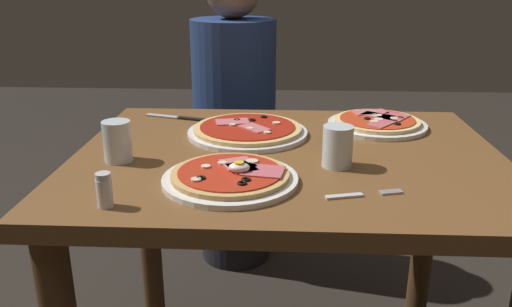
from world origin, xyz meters
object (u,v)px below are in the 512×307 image
pizza_across_left (377,123)px  diner_person (235,128)px  fork (358,195)px  knife (180,118)px  dining_table (287,200)px  pizza_foreground (231,177)px  pizza_across_right (247,131)px  water_glass_far (337,149)px  salt_shaker (104,190)px  water_glass_near (118,144)px

pizza_across_left → diner_person: (-0.45, 0.54, -0.18)m
fork → diner_person: 1.09m
knife → fork: bearing=-50.0°
dining_table → knife: bearing=138.0°
dining_table → pizza_foreground: bearing=-122.1°
pizza_foreground → pizza_across_left: bearing=48.6°
pizza_foreground → diner_person: bearing=94.8°
pizza_across_left → knife: pizza_across_left is taller
pizza_foreground → fork: size_ratio=1.82×
pizza_foreground → pizza_across_right: pizza_foreground is taller
dining_table → pizza_across_left: pizza_across_left is taller
pizza_across_left → pizza_across_right: same height
water_glass_far → pizza_across_left: bearing=65.7°
salt_shaker → knife: bearing=87.8°
pizza_foreground → water_glass_near: (-0.27, 0.12, 0.03)m
pizza_across_left → pizza_across_right: bearing=-165.6°
water_glass_near → knife: (0.07, 0.37, -0.04)m
water_glass_far → salt_shaker: bearing=-152.4°
dining_table → water_glass_far: bearing=-39.0°
water_glass_far → fork: bearing=-81.0°
water_glass_near → diner_person: size_ratio=0.08×
water_glass_far → salt_shaker: water_glass_far is taller
fork → knife: bearing=130.0°
pizza_foreground → pizza_across_right: size_ratio=0.89×
pizza_across_left → fork: bearing=-103.6°
fork → knife: knife is taller
diner_person → water_glass_far: bearing=109.9°
pizza_foreground → fork: 0.26m
salt_shaker → diner_person: diner_person is taller
dining_table → knife: 0.45m
fork → salt_shaker: salt_shaker is taller
pizza_across_left → water_glass_far: (-0.14, -0.32, 0.03)m
pizza_across_right → water_glass_near: water_glass_near is taller
pizza_across_left → diner_person: 0.73m
pizza_across_left → knife: 0.57m
water_glass_near → water_glass_far: (0.50, -0.01, -0.00)m
pizza_foreground → salt_shaker: (-0.22, -0.13, 0.02)m
knife → salt_shaker: salt_shaker is taller
knife → diner_person: bearing=76.2°
pizza_foreground → fork: bearing=-13.0°
diner_person → knife: bearing=76.2°
pizza_across_left → knife: (-0.57, 0.06, -0.01)m
salt_shaker → diner_person: 1.12m
knife → salt_shaker: (-0.02, -0.61, 0.03)m
fork → diner_person: bearing=108.2°
water_glass_near → diner_person: 0.89m
fork → water_glass_near: bearing=161.7°
pizza_foreground → pizza_across_left: 0.56m
dining_table → pizza_across_right: 0.22m
pizza_across_right → water_glass_far: size_ratio=3.42×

